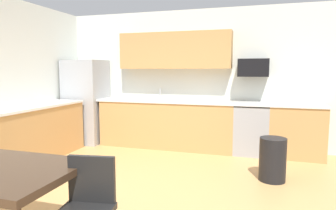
% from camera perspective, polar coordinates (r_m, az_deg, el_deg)
% --- Properties ---
extents(ground_plane, '(12.00, 12.00, 0.00)m').
position_cam_1_polar(ground_plane, '(3.80, -4.61, -16.87)').
color(ground_plane, tan).
extents(wall_back, '(5.80, 0.10, 2.70)m').
position_cam_1_polar(wall_back, '(6.03, 4.61, 5.05)').
color(wall_back, silver).
rests_on(wall_back, ground).
extents(cabinet_run_back, '(2.64, 0.60, 0.90)m').
position_cam_1_polar(cabinet_run_back, '(5.90, -0.30, -3.76)').
color(cabinet_run_back, tan).
rests_on(cabinet_run_back, ground).
extents(cabinet_run_back_right, '(0.91, 0.60, 0.90)m').
position_cam_1_polar(cabinet_run_back_right, '(5.68, 23.32, -4.73)').
color(cabinet_run_back_right, tan).
rests_on(cabinet_run_back_right, ground).
extents(cabinet_run_left, '(0.60, 2.00, 0.90)m').
position_cam_1_polar(cabinet_run_left, '(5.51, -24.28, -5.10)').
color(cabinet_run_left, tan).
rests_on(cabinet_run_left, ground).
extents(countertop_back, '(4.80, 0.64, 0.04)m').
position_cam_1_polar(countertop_back, '(5.72, 3.81, 0.65)').
color(countertop_back, silver).
rests_on(countertop_back, cabinet_run_back).
extents(countertop_left, '(0.64, 2.00, 0.04)m').
position_cam_1_polar(countertop_left, '(5.44, -24.52, -0.25)').
color(countertop_left, silver).
rests_on(countertop_left, cabinet_run_left).
extents(upper_cabinets_back, '(2.20, 0.34, 0.70)m').
position_cam_1_polar(upper_cabinets_back, '(5.90, 1.30, 10.38)').
color(upper_cabinets_back, tan).
extents(refrigerator, '(0.76, 0.70, 1.73)m').
position_cam_1_polar(refrigerator, '(6.50, -15.40, 0.66)').
color(refrigerator, '#9EA0A5').
rests_on(refrigerator, ground).
extents(oven_range, '(0.60, 0.60, 0.91)m').
position_cam_1_polar(oven_range, '(5.64, 15.66, -4.44)').
color(oven_range, '#999BA0').
rests_on(oven_range, ground).
extents(microwave, '(0.54, 0.36, 0.32)m').
position_cam_1_polar(microwave, '(5.64, 16.04, 6.88)').
color(microwave, black).
extents(sink_basin, '(0.48, 0.40, 0.14)m').
position_cam_1_polar(sink_basin, '(5.90, -2.08, 0.45)').
color(sink_basin, '#A5A8AD').
rests_on(sink_basin, countertop_back).
extents(sink_faucet, '(0.02, 0.02, 0.24)m').
position_cam_1_polar(sink_faucet, '(6.05, -1.53, 2.14)').
color(sink_faucet, '#B2B5BA').
rests_on(sink_faucet, countertop_back).
extents(chair_near_table, '(0.46, 0.46, 0.85)m').
position_cam_1_polar(chair_near_table, '(2.47, -15.32, -17.85)').
color(chair_near_table, black).
rests_on(chair_near_table, ground).
extents(trash_bin, '(0.36, 0.36, 0.60)m').
position_cam_1_polar(trash_bin, '(4.40, 19.41, -9.80)').
color(trash_bin, black).
rests_on(trash_bin, ground).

